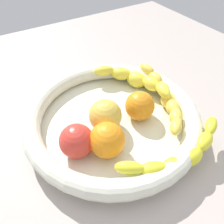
# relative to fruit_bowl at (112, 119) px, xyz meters

# --- Properties ---
(kitchen_counter) EXTENTS (1.20, 1.20, 0.03)m
(kitchen_counter) POSITION_rel_fruit_bowl_xyz_m (0.00, 0.00, -0.04)
(kitchen_counter) COLOR #AFA39C
(kitchen_counter) RESTS_ON ground
(fruit_bowl) EXTENTS (0.37, 0.37, 0.05)m
(fruit_bowl) POSITION_rel_fruit_bowl_xyz_m (0.00, 0.00, 0.00)
(fruit_bowl) COLOR silver
(fruit_bowl) RESTS_ON kitchen_counter
(banana_draped_left) EXTENTS (0.12, 0.19, 0.05)m
(banana_draped_left) POSITION_rel_fruit_bowl_xyz_m (0.11, 0.07, 0.02)
(banana_draped_left) COLOR yellow
(banana_draped_left) RESTS_ON fruit_bowl
(banana_draped_right) EXTENTS (0.11, 0.23, 0.05)m
(banana_draped_right) POSITION_rel_fruit_bowl_xyz_m (0.13, -0.02, 0.02)
(banana_draped_right) COLOR yellow
(banana_draped_right) RESTS_ON fruit_bowl
(banana_arching_top) EXTENTS (0.24, 0.07, 0.04)m
(banana_arching_top) POSITION_rel_fruit_bowl_xyz_m (0.05, -0.15, 0.02)
(banana_arching_top) COLOR yellow
(banana_arching_top) RESTS_ON fruit_bowl
(orange_front) EXTENTS (0.06, 0.06, 0.06)m
(orange_front) POSITION_rel_fruit_bowl_xyz_m (0.06, -0.02, 0.02)
(orange_front) COLOR orange
(orange_front) RESTS_ON fruit_bowl
(orange_mid_left) EXTENTS (0.07, 0.07, 0.07)m
(orange_mid_left) POSITION_rel_fruit_bowl_xyz_m (-0.05, -0.06, 0.02)
(orange_mid_left) COLOR orange
(orange_mid_left) RESTS_ON fruit_bowl
(tomato_red) EXTENTS (0.06, 0.06, 0.06)m
(tomato_red) POSITION_rel_fruit_bowl_xyz_m (-0.10, -0.03, 0.02)
(tomato_red) COLOR red
(tomato_red) RESTS_ON fruit_bowl
(apple_yellow) EXTENTS (0.07, 0.07, 0.07)m
(apple_yellow) POSITION_rel_fruit_bowl_xyz_m (-0.02, -0.01, 0.02)
(apple_yellow) COLOR gold
(apple_yellow) RESTS_ON fruit_bowl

